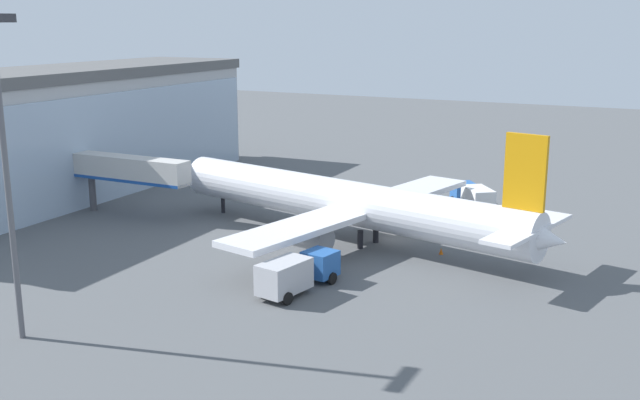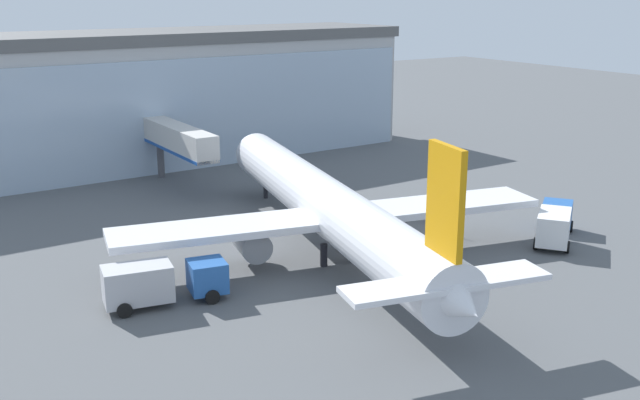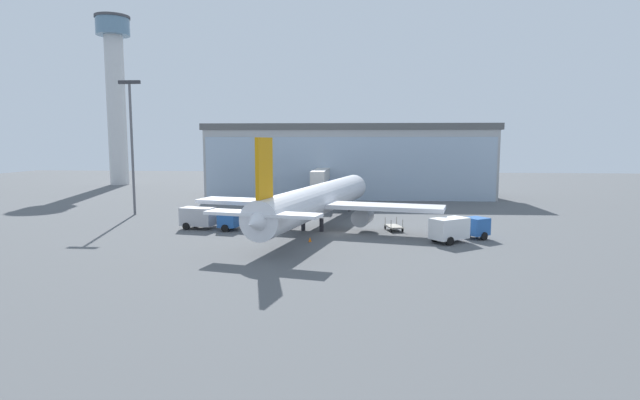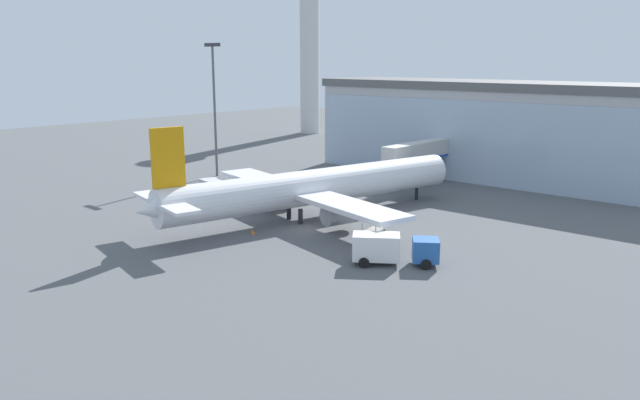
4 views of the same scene
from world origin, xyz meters
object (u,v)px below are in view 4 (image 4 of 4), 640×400
(control_tower, at_px, (310,28))
(baggage_cart, at_px, (373,231))
(safety_cone_wingtip, at_px, (226,198))
(airplane, at_px, (311,188))
(apron_light_mast, at_px, (214,99))
(fuel_truck, at_px, (392,248))
(safety_cone_nose, at_px, (253,232))
(jet_bridge, at_px, (417,152))
(catering_truck, at_px, (220,191))

(control_tower, bearing_deg, baggage_cart, -42.71)
(safety_cone_wingtip, bearing_deg, airplane, 1.72)
(apron_light_mast, height_order, fuel_truck, apron_light_mast)
(baggage_cart, height_order, safety_cone_wingtip, baggage_cart)
(control_tower, bearing_deg, safety_cone_nose, -50.57)
(airplane, bearing_deg, safety_cone_nose, -167.95)
(jet_bridge, height_order, fuel_truck, jet_bridge)
(control_tower, relative_size, catering_truck, 5.41)
(control_tower, height_order, apron_light_mast, control_tower)
(airplane, relative_size, safety_cone_wingtip, 72.69)
(catering_truck, bearing_deg, safety_cone_wingtip, 127.42)
(catering_truck, height_order, safety_cone_wingtip, catering_truck)
(catering_truck, bearing_deg, airplane, 19.14)
(jet_bridge, relative_size, safety_cone_nose, 24.56)
(apron_light_mast, xyz_separation_m, fuel_truck, (43.92, -16.05, -10.01))
(jet_bridge, xyz_separation_m, safety_cone_wingtip, (-12.49, -23.66, -4.36))
(control_tower, distance_m, baggage_cart, 91.56)
(fuel_truck, bearing_deg, safety_cone_wingtip, 131.02)
(airplane, height_order, safety_cone_nose, airplane)
(catering_truck, distance_m, safety_cone_nose, 14.89)
(airplane, bearing_deg, control_tower, 55.65)
(apron_light_mast, xyz_separation_m, catering_truck, (14.70, -11.26, -10.01))
(fuel_truck, height_order, safety_cone_wingtip, fuel_truck)
(jet_bridge, relative_size, airplane, 0.34)
(baggage_cart, bearing_deg, apron_light_mast, -120.62)
(control_tower, distance_m, apron_light_mast, 58.39)
(apron_light_mast, relative_size, safety_cone_nose, 35.34)
(apron_light_mast, relative_size, airplane, 0.49)
(catering_truck, bearing_deg, baggage_cart, 13.14)
(safety_cone_nose, bearing_deg, catering_truck, 153.82)
(jet_bridge, xyz_separation_m, control_tower, (-53.99, 35.83, 19.41))
(control_tower, xyz_separation_m, fuel_truck, (71.56, -65.92, -22.58))
(fuel_truck, bearing_deg, safety_cone_nose, 149.42)
(fuel_truck, bearing_deg, catering_truck, 133.80)
(airplane, bearing_deg, catering_truck, 111.16)
(jet_bridge, xyz_separation_m, airplane, (1.72, -23.23, -1.16))
(airplane, relative_size, catering_truck, 5.28)
(catering_truck, height_order, baggage_cart, catering_truck)
(fuel_truck, relative_size, safety_cone_wingtip, 13.02)
(airplane, relative_size, fuel_truck, 5.58)
(catering_truck, xyz_separation_m, baggage_cart, (22.67, 1.12, -0.97))
(airplane, distance_m, catering_truck, 13.67)
(baggage_cart, bearing_deg, catering_truck, -102.60)
(apron_light_mast, distance_m, airplane, 30.60)
(baggage_cart, bearing_deg, safety_cone_wingtip, -106.72)
(control_tower, height_order, airplane, control_tower)
(control_tower, relative_size, baggage_cart, 13.12)
(safety_cone_wingtip, bearing_deg, safety_cone_nose, -30.06)
(catering_truck, xyz_separation_m, safety_cone_nose, (13.32, -6.55, -1.19))
(safety_cone_nose, bearing_deg, baggage_cart, 39.37)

